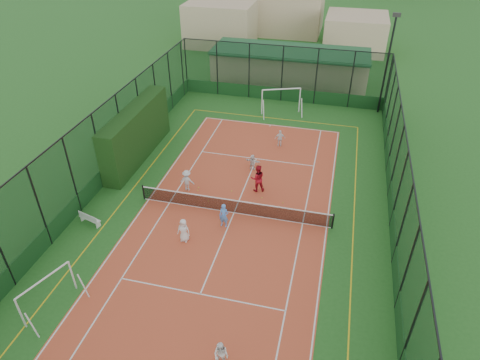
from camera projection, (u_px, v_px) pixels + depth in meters
The scene contains 18 objects.
ground at pixel (234, 213), 25.57m from camera, with size 300.00×300.00×0.00m, color #235D20.
court_slab at pixel (234, 213), 25.56m from camera, with size 11.17×23.97×0.01m, color #CB492D.
tennis_net at pixel (234, 206), 25.27m from camera, with size 11.67×0.12×1.06m, color black, non-canonical shape.
perimeter_fence at pixel (234, 178), 24.16m from camera, with size 18.12×34.12×5.00m, color black, non-canonical shape.
floodlight_ne at pixel (387, 66), 34.85m from camera, with size 0.60×0.26×8.25m, color black, non-canonical shape.
clubhouse at pixel (290, 66), 42.33m from camera, with size 15.20×7.20×3.15m, color tan, non-canonical shape.
hedge_left at pixel (137, 133), 29.99m from camera, with size 1.27×8.50×3.72m, color black.
white_bench at pixel (90, 218), 24.54m from camera, with size 1.42×0.39×0.80m, color white, non-canonical shape.
futsal_goal_near at pixel (48, 293), 19.33m from camera, with size 0.80×2.77×1.79m, color white, non-canonical shape.
futsal_goal_far at pixel (281, 101), 36.40m from camera, with size 3.38×0.98×2.18m, color white, non-canonical shape.
child_near_left at pixel (184, 230), 23.17m from camera, with size 0.70×0.45×1.42m, color white.
child_near_mid at pixel (224, 216), 24.17m from camera, with size 0.54×0.36×1.48m, color #5494EF.
child_near_right at pixel (221, 355), 17.02m from camera, with size 0.65×0.51×1.34m, color white.
child_far_left at pixel (187, 180), 27.13m from camera, with size 0.93×0.54×1.44m, color silver.
child_far_right at pixel (280, 138), 31.86m from camera, with size 0.76×0.32×1.30m, color white.
child_far_back at pixel (252, 162), 29.25m from camera, with size 1.04×0.33×1.12m, color white.
coach at pixel (258, 178), 26.96m from camera, with size 0.90×0.70×1.86m, color #A9121F.
tennis_balls at pixel (230, 195), 27.00m from camera, with size 5.63×1.43×0.07m.
Camera 1 is at (5.17, -19.34, 16.03)m, focal length 32.00 mm.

